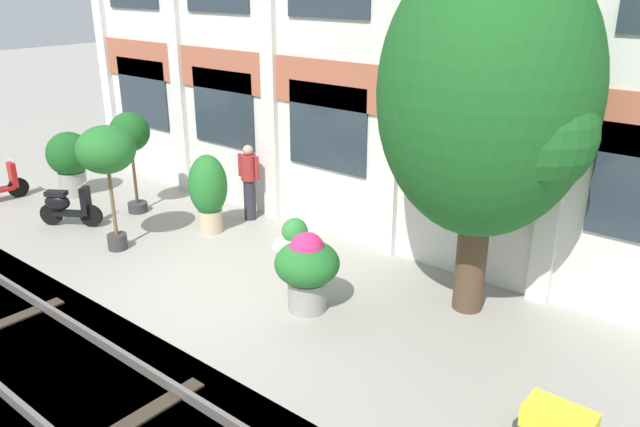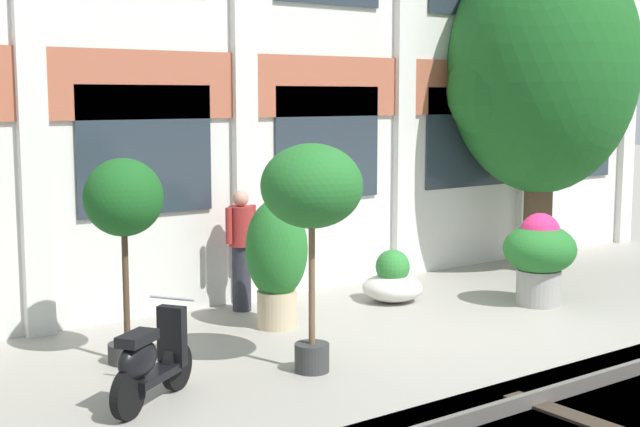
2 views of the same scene
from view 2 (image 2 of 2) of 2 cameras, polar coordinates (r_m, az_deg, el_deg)
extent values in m
plane|color=#9E998E|center=(11.58, 9.84, -7.36)|extent=(80.00, 80.00, 0.00)
cube|color=silver|center=(13.77, -0.19, 12.04)|extent=(15.03, 0.50, 8.07)
cube|color=#AD5B42|center=(13.51, 0.50, 8.15)|extent=(15.03, 0.06, 0.90)
cube|color=silver|center=(11.38, -18.25, 12.62)|extent=(0.36, 0.16, 8.07)
cube|color=silver|center=(12.67, -4.94, 12.40)|extent=(0.36, 0.16, 8.07)
cube|color=silver|center=(14.48, 5.46, 11.78)|extent=(0.36, 0.16, 8.07)
cube|color=silver|center=(16.63, 13.32, 11.06)|extent=(0.36, 0.16, 8.07)
cube|color=silver|center=(19.02, 19.27, 10.37)|extent=(0.36, 0.16, 8.07)
cube|color=#28333D|center=(11.95, -11.08, 4.01)|extent=(1.92, 0.04, 1.70)
cube|color=#28333D|center=(13.52, 0.52, 4.54)|extent=(1.92, 0.04, 1.70)
cube|color=#28333D|center=(15.52, 9.44, 4.82)|extent=(1.92, 0.04, 1.70)
cube|color=#28333D|center=(17.80, 16.20, 4.96)|extent=(1.92, 0.04, 1.70)
cube|color=#605B56|center=(10.17, 19.44, -9.34)|extent=(23.03, 0.07, 0.15)
cube|color=#382D23|center=(8.59, 17.54, -12.84)|extent=(0.24, 2.10, 0.03)
cylinder|color=#4C3826|center=(15.49, 13.78, 0.61)|extent=(0.48, 0.48, 2.29)
ellipsoid|color=#19561E|center=(15.39, 14.06, 9.20)|extent=(3.16, 3.16, 4.25)
sphere|color=#19561E|center=(14.92, 11.46, 7.70)|extent=(1.74, 1.74, 1.74)
sphere|color=#19561E|center=(15.88, 16.39, 7.52)|extent=(1.74, 1.74, 1.74)
ellipsoid|color=beige|center=(12.98, 4.66, -4.76)|extent=(0.88, 0.88, 0.39)
sphere|color=#2D7A33|center=(12.92, 4.67, -3.41)|extent=(0.50, 0.50, 0.50)
cylinder|color=tan|center=(11.50, -2.77, -6.13)|extent=(0.51, 0.51, 0.48)
ellipsoid|color=#236B28|center=(11.34, -2.80, -2.28)|extent=(0.80, 0.80, 1.28)
cylinder|color=#333333|center=(9.73, -0.52, -9.20)|extent=(0.38, 0.38, 0.31)
cylinder|color=brown|center=(9.50, -0.53, -3.89)|extent=(0.07, 0.07, 1.53)
ellipsoid|color=#236B28|center=(9.36, -0.53, 1.78)|extent=(1.08, 1.08, 0.90)
cylinder|color=#333333|center=(10.28, -12.20, -8.70)|extent=(0.44, 0.44, 0.22)
cylinder|color=#4C3826|center=(10.08, -12.33, -4.10)|extent=(0.07, 0.07, 1.47)
ellipsoid|color=#19561E|center=(9.94, -12.48, 1.02)|extent=(0.87, 0.87, 0.86)
cylinder|color=gray|center=(13.08, 13.80, -4.61)|extent=(0.63, 0.63, 0.51)
ellipsoid|color=#236B28|center=(12.98, 13.88, -2.22)|extent=(1.03, 1.03, 0.71)
sphere|color=#DB2866|center=(12.94, 13.91, -1.22)|extent=(0.57, 0.57, 0.57)
cylinder|color=black|center=(9.24, -9.15, -9.64)|extent=(0.45, 0.34, 0.48)
cylinder|color=black|center=(8.51, -12.19, -11.23)|extent=(0.45, 0.34, 0.48)
cube|color=black|center=(8.85, -10.64, -10.18)|extent=(0.70, 0.57, 0.08)
ellipsoid|color=black|center=(8.57, -11.59, -9.12)|extent=(0.61, 0.52, 0.36)
cube|color=black|center=(8.52, -11.62, -7.83)|extent=(0.49, 0.42, 0.10)
cube|color=black|center=(9.08, -9.45, -7.72)|extent=(0.25, 0.30, 0.60)
cylinder|color=#B7B7BF|center=(9.01, -9.44, -5.36)|extent=(0.30, 0.44, 0.03)
cylinder|color=#282833|center=(12.38, -5.04, -4.15)|extent=(0.26, 0.26, 0.91)
cylinder|color=maroon|center=(12.25, -5.08, -0.81)|extent=(0.34, 0.34, 0.55)
sphere|color=tan|center=(12.20, -5.10, 0.97)|extent=(0.22, 0.22, 0.22)
cylinder|color=maroon|center=(12.11, -5.86, -0.79)|extent=(0.09, 0.09, 0.49)
cylinder|color=maroon|center=(12.39, -4.32, -0.58)|extent=(0.09, 0.09, 0.49)
camera|label=1|loc=(15.90, 49.25, 12.43)|focal=35.00mm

